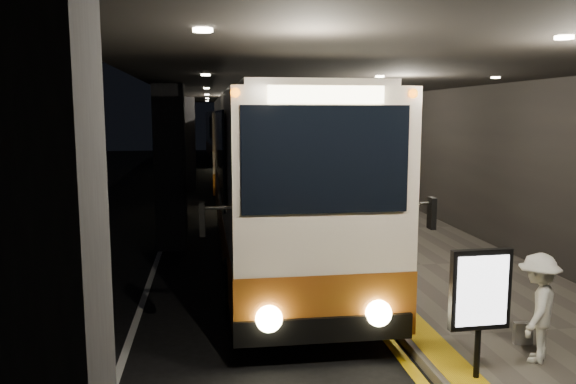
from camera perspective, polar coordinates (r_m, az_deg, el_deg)
ground at (r=11.80m, az=-5.46°, el=-10.01°), size 90.00×90.00×0.00m
lane_line_white at (r=16.67m, az=-12.47°, el=-4.78°), size 0.12×50.00×0.01m
kerb_stripe_yellow at (r=16.85m, az=1.78°, el=-4.45°), size 0.18×50.00×0.01m
sidewalk at (r=17.40m, az=9.61°, el=-3.92°), size 4.50×50.00×0.15m
tactile_strip at (r=16.91m, az=3.46°, el=-3.89°), size 0.50×50.00×0.01m
terminal_wall at (r=17.86m, az=16.77°, el=5.62°), size 0.10×50.00×6.00m
support_columns at (r=15.31m, az=-11.88°, el=2.44°), size 0.80×24.80×4.40m
canopy at (r=16.51m, az=2.38°, el=11.34°), size 9.00×50.00×0.40m
coach_main at (r=14.04m, az=-1.52°, el=1.00°), size 2.75×12.94×4.02m
coach_second at (r=28.04m, az=-5.12°, el=4.13°), size 2.58×11.65×3.65m
coach_third at (r=43.48m, az=-6.30°, el=5.51°), size 3.14×11.85×3.68m
passenger_boarding at (r=10.91m, az=9.72°, el=-6.56°), size 0.50×0.64×1.54m
passenger_waiting_white at (r=8.81m, az=24.05°, el=-10.67°), size 1.01×1.06×1.56m
bag_polka at (r=9.52m, az=22.75°, el=-13.09°), size 0.29×0.15×0.33m
info_sign at (r=7.82m, az=18.96°, el=-9.62°), size 0.83×0.15×1.75m
stanchion_post at (r=10.82m, az=9.65°, el=-7.66°), size 0.05×0.05×1.18m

